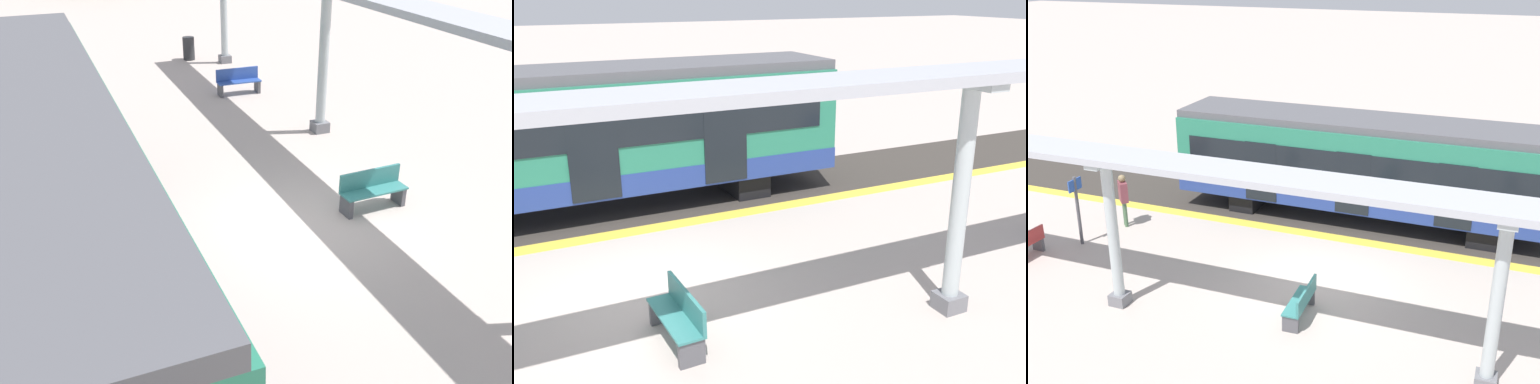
{
  "view_description": "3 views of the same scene",
  "coord_description": "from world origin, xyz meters",
  "views": [
    {
      "loc": [
        -4.63,
        -8.88,
        5.99
      ],
      "look_at": [
        -1.52,
        -1.2,
        1.65
      ],
      "focal_mm": 39.5,
      "sensor_mm": 36.0,
      "label": 1
    },
    {
      "loc": [
        9.48,
        -2.17,
        5.2
      ],
      "look_at": [
        -1.28,
        3.13,
        1.08
      ],
      "focal_mm": 41.65,
      "sensor_mm": 36.0,
      "label": 2
    },
    {
      "loc": [
        13.95,
        4.42,
        8.34
      ],
      "look_at": [
        -1.55,
        -1.63,
        1.91
      ],
      "focal_mm": 42.91,
      "sensor_mm": 36.0,
      "label": 3
    }
  ],
  "objects": [
    {
      "name": "canopy_pillar_third",
      "position": [
        2.79,
        4.53,
        1.98
      ],
      "size": [
        1.1,
        0.44,
        3.91
      ],
      "color": "slate",
      "rests_on": "ground"
    },
    {
      "name": "ground_plane",
      "position": [
        0.0,
        0.0,
        0.0
      ],
      "size": [
        176.0,
        176.0,
        0.0
      ],
      "primitive_type": "plane",
      "color": "#B2A49B"
    },
    {
      "name": "canopy_beam",
      "position": [
        2.79,
        0.01,
        3.99
      ],
      "size": [
        1.2,
        26.38,
        0.16
      ],
      "primitive_type": "cube",
      "color": "#A8AAB2",
      "rests_on": "canopy_pillar_nearest"
    },
    {
      "name": "bench_far_end",
      "position": [
        1.7,
        0.11,
        0.44
      ],
      "size": [
        1.52,
        0.5,
        0.86
      ],
      "color": "#317774",
      "rests_on": "ground"
    },
    {
      "name": "tactile_edge_strip",
      "position": [
        -3.0,
        0.0,
        0.0
      ],
      "size": [
        0.48,
        33.34,
        0.01
      ],
      "primitive_type": "cube",
      "color": "gold",
      "rests_on": "ground"
    },
    {
      "name": "trackbed",
      "position": [
        -4.84,
        0.0,
        0.0
      ],
      "size": [
        3.2,
        45.34,
        0.01
      ],
      "primitive_type": "cube",
      "color": "#38332D",
      "rests_on": "ground"
    },
    {
      "name": "train_near_carriage",
      "position": [
        -4.83,
        -0.09,
        1.83
      ],
      "size": [
        2.65,
        12.54,
        3.48
      ],
      "color": "#257558",
      "rests_on": "ground"
    }
  ]
}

